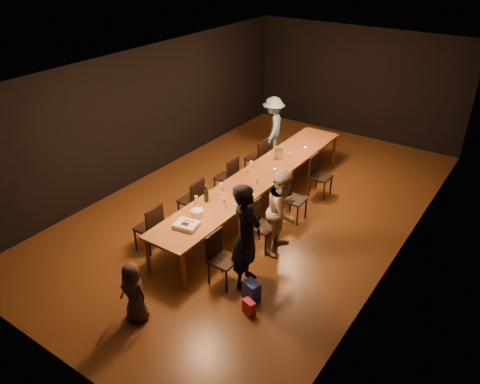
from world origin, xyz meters
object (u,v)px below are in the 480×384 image
Objects in this scene: chair_right_0 at (224,260)px; chair_right_2 at (294,199)px; birthday_cake at (187,225)px; champagne_bottle at (206,193)px; chair_right_1 at (263,226)px; plate_stack at (197,213)px; chair_left_1 at (191,200)px; chair_right_3 at (321,176)px; chair_left_2 at (226,177)px; table at (259,177)px; child at (134,292)px; woman_tan at (283,211)px; chair_left_3 at (256,158)px; man_blue at (273,126)px; woman_birthday at (246,236)px; chair_left_0 at (148,227)px; ice_bucket at (279,154)px.

chair_right_2 is at bearing 180.00° from chair_right_0.
birthday_cake is 0.93m from champagne_bottle.
chair_right_1 is 4.19× the size of plate_stack.
chair_left_1 is at bearing -125.22° from chair_right_0.
chair_left_2 is at bearing -54.78° from chair_right_3.
child is at bearing -86.18° from table.
chair_left_3 is at bearing 39.63° from woman_tan.
chair_right_0 is 1.00× the size of chair_left_2.
man_blue reaches higher than chair_left_2.
chair_left_2 and chair_left_3 have the same top height.
chair_right_1 is at bearing 43.57° from birthday_cake.
chair_left_2 is at bearing 27.21° from woman_birthday.
child is at bearing -167.61° from chair_left_3.
ice_bucket reaches higher than chair_left_0.
child is at bearing -91.67° from birthday_cake.
chair_left_0 is at bearing -21.06° from man_blue.
chair_right_3 reaches higher than birthday_cake.
chair_left_2 is 1.64m from champagne_bottle.
child is (-0.59, -3.83, 0.05)m from chair_right_2.
champagne_bottle reaches higher than chair_left_0.
ice_bucket is (0.15, 2.40, -0.07)m from champagne_bottle.
chair_right_0 is 0.50× the size of woman_birthday.
chair_left_3 is at bearing 161.54° from ice_bucket.
woman_birthday is 1.92m from child.
plate_stack is 2.90m from ice_bucket.
ice_bucket is (-0.94, 3.35, 0.39)m from chair_right_0.
table is 2.34m from birthday_cake.
chair_left_3 is at bearing -90.00° from chair_right_3.
chair_left_2 is 2.11× the size of birthday_cake.
woman_tan is at bearing -55.27° from chair_left_0.
table is 1.49m from chair_left_1.
chair_right_2 is at bearing 83.02° from child.
woman_birthday is 1.14m from birthday_cake.
birthday_cake is at bearing -166.10° from chair_left_3.
table is 1.54m from woman_tan.
ice_bucket is at bearing 86.41° from champagne_bottle.
chair_left_1 reaches higher than table.
man_blue is (-2.00, 1.27, 0.31)m from chair_right_3.
chair_left_2 is (-0.85, 0.00, -0.24)m from table.
chair_right_2 is (0.00, 2.40, 0.00)m from chair_right_0.
chair_right_1 is 1.13m from woman_birthday.
chair_right_1 is at bearing -125.22° from chair_left_2.
chair_left_1 is 1.15m from plate_stack.
woman_birthday is at bearing -116.24° from chair_left_1.
table is 2.56m from chair_right_0.
woman_tan is 1.52m from plate_stack.
chair_right_1 is at bearing -66.38° from ice_bucket.
woman_tan is (2.00, -2.21, 0.33)m from chair_left_3.
chair_left_0 is at bearing -35.31° from chair_right_2.
chair_left_3 is 2.11× the size of birthday_cake.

